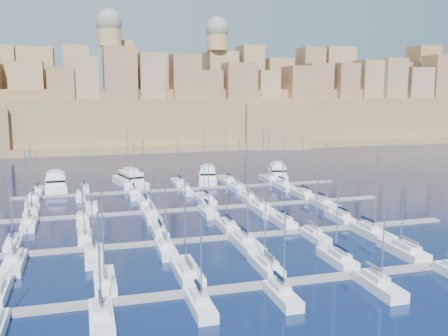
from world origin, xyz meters
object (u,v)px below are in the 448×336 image
object	(u,v)px
sailboat_2	(187,271)
motor_yacht_c	(208,176)
sailboat_4	(337,259)
motor_yacht_a	(56,183)
motor_yacht_b	(130,180)
motor_yacht_d	(278,173)

from	to	relation	value
sailboat_2	motor_yacht_c	xyz separation A→B (m)	(20.17, 69.01, 0.96)
sailboat_4	motor_yacht_a	size ratio (longest dim) A/B	0.82
sailboat_2	motor_yacht_b	size ratio (longest dim) A/B	0.92
sailboat_2	motor_yacht_b	distance (m)	69.18
motor_yacht_a	motor_yacht_c	distance (m)	40.49
motor_yacht_a	motor_yacht_d	distance (m)	61.57
sailboat_2	motor_yacht_d	distance (m)	80.40
sailboat_2	motor_yacht_c	bearing A→B (deg)	73.70
sailboat_4	sailboat_2	bearing A→B (deg)	177.99
sailboat_2	motor_yacht_a	world-z (taller)	sailboat_2
sailboat_2	motor_yacht_a	distance (m)	72.73
sailboat_2	motor_yacht_d	world-z (taller)	sailboat_2
sailboat_4	motor_yacht_a	xyz separation A→B (m)	(-42.95, 70.62, 0.98)
motor_yacht_a	motor_yacht_d	bearing A→B (deg)	-0.77
sailboat_4	motor_yacht_d	bearing A→B (deg)	75.07
motor_yacht_d	sailboat_4	bearing A→B (deg)	-104.93
motor_yacht_c	sailboat_2	bearing A→B (deg)	-106.30
sailboat_4	motor_yacht_d	xyz separation A→B (m)	(18.61, 69.80, 0.98)
motor_yacht_b	motor_yacht_d	world-z (taller)	same
motor_yacht_a	motor_yacht_b	distance (m)	19.08
sailboat_2	motor_yacht_c	distance (m)	71.90
sailboat_2	sailboat_4	xyz separation A→B (m)	(22.65, -0.80, -0.02)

